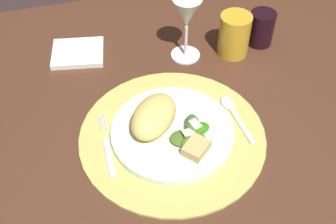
{
  "coord_description": "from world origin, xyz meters",
  "views": [
    {
      "loc": [
        -0.16,
        -0.58,
        1.4
      ],
      "look_at": [
        0.0,
        -0.01,
        0.76
      ],
      "focal_mm": 44.81,
      "sensor_mm": 36.0,
      "label": 1
    }
  ],
  "objects_px": {
    "dinner_plate": "(175,132)",
    "spoon": "(232,110)",
    "dining_table": "(165,151)",
    "amber_tumbler": "(234,35)",
    "fork": "(107,147)",
    "napkin": "(78,53)",
    "dark_tumbler": "(261,28)",
    "wine_glass": "(187,16)"
  },
  "relations": [
    {
      "from": "dinner_plate",
      "to": "spoon",
      "type": "xyz_separation_m",
      "value": [
        0.14,
        0.03,
        -0.01
      ]
    },
    {
      "from": "dining_table",
      "to": "amber_tumbler",
      "type": "distance_m",
      "value": 0.32
    },
    {
      "from": "dining_table",
      "to": "fork",
      "type": "bearing_deg",
      "value": -156.77
    },
    {
      "from": "dining_table",
      "to": "spoon",
      "type": "distance_m",
      "value": 0.19
    },
    {
      "from": "napkin",
      "to": "dark_tumbler",
      "type": "relative_size",
      "value": 1.43
    },
    {
      "from": "wine_glass",
      "to": "amber_tumbler",
      "type": "bearing_deg",
      "value": -9.07
    },
    {
      "from": "dining_table",
      "to": "napkin",
      "type": "xyz_separation_m",
      "value": [
        -0.15,
        0.25,
        0.13
      ]
    },
    {
      "from": "dining_table",
      "to": "dinner_plate",
      "type": "distance_m",
      "value": 0.15
    },
    {
      "from": "fork",
      "to": "amber_tumbler",
      "type": "xyz_separation_m",
      "value": [
        0.35,
        0.22,
        0.04
      ]
    },
    {
      "from": "wine_glass",
      "to": "dining_table",
      "type": "bearing_deg",
      "value": -119.85
    },
    {
      "from": "dinner_plate",
      "to": "dark_tumbler",
      "type": "height_order",
      "value": "dark_tumbler"
    },
    {
      "from": "dinner_plate",
      "to": "dark_tumbler",
      "type": "bearing_deg",
      "value": 39.16
    },
    {
      "from": "dining_table",
      "to": "napkin",
      "type": "height_order",
      "value": "napkin"
    },
    {
      "from": "dinner_plate",
      "to": "fork",
      "type": "xyz_separation_m",
      "value": [
        -0.14,
        0.0,
        -0.01
      ]
    },
    {
      "from": "fork",
      "to": "amber_tumbler",
      "type": "relative_size",
      "value": 1.55
    },
    {
      "from": "spoon",
      "to": "wine_glass",
      "type": "distance_m",
      "value": 0.24
    },
    {
      "from": "napkin",
      "to": "wine_glass",
      "type": "height_order",
      "value": "wine_glass"
    },
    {
      "from": "dinner_plate",
      "to": "amber_tumbler",
      "type": "distance_m",
      "value": 0.31
    },
    {
      "from": "dining_table",
      "to": "wine_glass",
      "type": "distance_m",
      "value": 0.31
    },
    {
      "from": "dinner_plate",
      "to": "napkin",
      "type": "height_order",
      "value": "dinner_plate"
    },
    {
      "from": "wine_glass",
      "to": "napkin",
      "type": "bearing_deg",
      "value": 163.49
    },
    {
      "from": "dinner_plate",
      "to": "spoon",
      "type": "height_order",
      "value": "dinner_plate"
    },
    {
      "from": "dining_table",
      "to": "napkin",
      "type": "distance_m",
      "value": 0.32
    },
    {
      "from": "napkin",
      "to": "dark_tumbler",
      "type": "xyz_separation_m",
      "value": [
        0.45,
        -0.08,
        0.04
      ]
    },
    {
      "from": "fork",
      "to": "wine_glass",
      "type": "distance_m",
      "value": 0.35
    },
    {
      "from": "fork",
      "to": "spoon",
      "type": "distance_m",
      "value": 0.27
    },
    {
      "from": "dinner_plate",
      "to": "dark_tumbler",
      "type": "relative_size",
      "value": 2.87
    },
    {
      "from": "fork",
      "to": "wine_glass",
      "type": "bearing_deg",
      "value": 45.11
    },
    {
      "from": "dining_table",
      "to": "dinner_plate",
      "type": "relative_size",
      "value": 5.62
    },
    {
      "from": "fork",
      "to": "amber_tumbler",
      "type": "bearing_deg",
      "value": 31.87
    },
    {
      "from": "dining_table",
      "to": "amber_tumbler",
      "type": "height_order",
      "value": "amber_tumbler"
    },
    {
      "from": "dining_table",
      "to": "fork",
      "type": "height_order",
      "value": "fork"
    },
    {
      "from": "amber_tumbler",
      "to": "dining_table",
      "type": "bearing_deg",
      "value": -143.55
    },
    {
      "from": "dark_tumbler",
      "to": "wine_glass",
      "type": "bearing_deg",
      "value": 179.88
    },
    {
      "from": "fork",
      "to": "napkin",
      "type": "relative_size",
      "value": 1.31
    },
    {
      "from": "wine_glass",
      "to": "amber_tumbler",
      "type": "distance_m",
      "value": 0.13
    },
    {
      "from": "napkin",
      "to": "spoon",
      "type": "bearing_deg",
      "value": -44.64
    },
    {
      "from": "fork",
      "to": "spoon",
      "type": "height_order",
      "value": "spoon"
    },
    {
      "from": "dining_table",
      "to": "spoon",
      "type": "relative_size",
      "value": 9.76
    },
    {
      "from": "spoon",
      "to": "wine_glass",
      "type": "height_order",
      "value": "wine_glass"
    },
    {
      "from": "wine_glass",
      "to": "dinner_plate",
      "type": "bearing_deg",
      "value": -112.28
    },
    {
      "from": "dinner_plate",
      "to": "dark_tumbler",
      "type": "distance_m",
      "value": 0.38
    }
  ]
}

